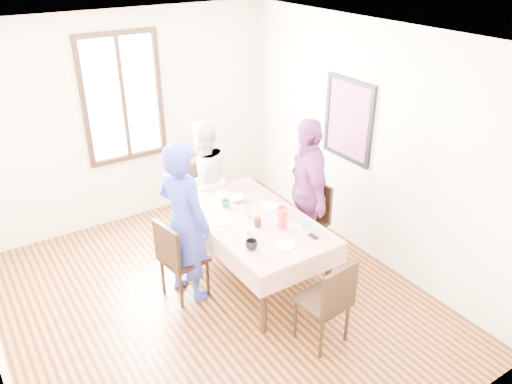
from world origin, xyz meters
TOP-DOWN VIEW (x-y plane):
  - ground at (0.00, 0.00)m, footprint 4.50×4.50m
  - back_wall at (0.00, 2.25)m, footprint 4.00×0.00m
  - right_wall at (2.00, 0.00)m, footprint 0.00×4.50m
  - window_frame at (0.00, 2.23)m, footprint 1.02×0.06m
  - window_pane at (0.00, 2.24)m, footprint 0.90×0.02m
  - art_poster at (1.98, 0.30)m, footprint 0.04×0.76m
  - dining_table at (0.57, 0.14)m, footprint 0.91×1.69m
  - tablecloth at (0.57, 0.14)m, footprint 1.03×1.81m
  - chair_left at (-0.19, 0.30)m, footprint 0.48×0.48m
  - chair_right at (1.33, 0.20)m, footprint 0.45×0.45m
  - chair_far at (0.57, 1.31)m, footprint 0.45×0.45m
  - chair_near at (0.57, -1.02)m, footprint 0.46×0.46m
  - person_left at (-0.17, 0.30)m, footprint 0.60×0.74m
  - person_far at (0.57, 1.29)m, footprint 0.78×0.63m
  - person_right at (1.31, 0.20)m, footprint 0.76×1.09m
  - mug_black at (0.24, -0.34)m, footprint 0.14×0.14m
  - mug_flag at (0.87, 0.04)m, footprint 0.14×0.14m
  - mug_green at (0.46, 0.54)m, footprint 0.11×0.11m
  - serving_bowl at (0.64, 0.60)m, footprint 0.23×0.23m
  - juice_carton at (0.72, -0.18)m, footprint 0.07×0.07m
  - butter_tub at (0.89, -0.34)m, footprint 0.13×0.13m
  - jam_jar at (0.52, -0.02)m, footprint 0.07×0.07m
  - drinking_glass at (0.35, -0.13)m, footprint 0.07×0.07m
  - smartphone at (0.87, -0.49)m, footprint 0.06×0.12m
  - flower_vase at (0.54, 0.24)m, footprint 0.06×0.06m
  - plate_left at (0.27, 0.26)m, footprint 0.20×0.20m
  - plate_right at (0.88, 0.27)m, footprint 0.20×0.20m
  - plate_far at (0.58, 0.81)m, footprint 0.20×0.20m
  - plate_near at (0.55, -0.47)m, footprint 0.20×0.20m
  - butter_lid at (0.89, -0.34)m, footprint 0.12×0.12m
  - flower_bunch at (0.54, 0.24)m, footprint 0.09×0.09m

SIDE VIEW (x-z plane):
  - ground at x=0.00m, z-range 0.00..0.00m
  - dining_table at x=0.57m, z-range 0.00..0.75m
  - chair_left at x=-0.19m, z-range 0.00..0.91m
  - chair_right at x=1.33m, z-range 0.00..0.91m
  - chair_far at x=0.57m, z-range 0.00..0.91m
  - chair_near at x=0.57m, z-range 0.00..0.91m
  - tablecloth at x=0.57m, z-range 0.75..0.76m
  - person_far at x=0.57m, z-range 0.00..1.52m
  - smartphone at x=0.87m, z-range 0.76..0.77m
  - plate_left at x=0.27m, z-range 0.76..0.77m
  - plate_right at x=0.88m, z-range 0.76..0.77m
  - plate_far at x=0.58m, z-range 0.76..0.77m
  - plate_near at x=0.55m, z-range 0.76..0.77m
  - serving_bowl at x=0.64m, z-range 0.76..0.81m
  - butter_tub at x=0.89m, z-range 0.76..0.83m
  - mug_green at x=0.46m, z-range 0.76..0.84m
  - mug_flag at x=0.87m, z-range 0.76..0.85m
  - mug_black at x=0.24m, z-range 0.76..0.86m
  - jam_jar at x=0.52m, z-range 0.76..0.86m
  - drinking_glass at x=0.35m, z-range 0.76..0.86m
  - flower_vase at x=0.54m, z-range 0.76..0.89m
  - butter_lid at x=0.89m, z-range 0.83..0.84m
  - person_right at x=1.31m, z-range 0.00..1.72m
  - juice_carton at x=0.72m, z-range 0.76..0.97m
  - person_left at x=-0.17m, z-range 0.00..1.74m
  - flower_bunch at x=0.54m, z-range 0.89..0.99m
  - back_wall at x=0.00m, z-range -0.65..3.35m
  - right_wall at x=2.00m, z-range -0.90..3.60m
  - art_poster at x=1.98m, z-range 1.07..2.03m
  - window_frame at x=0.00m, z-range 0.84..2.46m
  - window_pane at x=0.00m, z-range 0.90..2.40m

